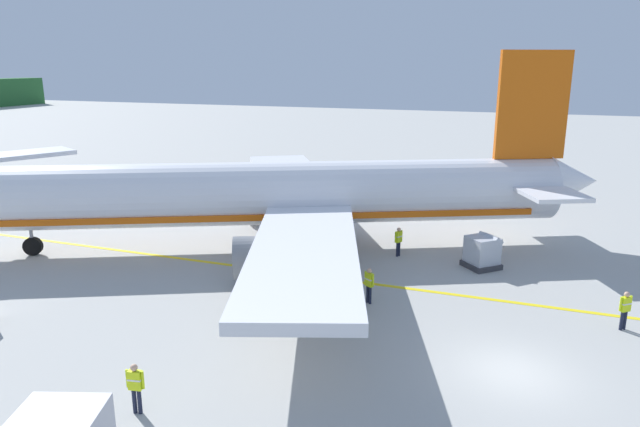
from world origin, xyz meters
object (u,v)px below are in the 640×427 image
object	(u,v)px
crew_supervisor	(135,384)
airliner_foreground	(271,195)
crew_marshaller	(625,307)
crew_loader_left	(369,283)
crew_loader_right	(398,239)
cargo_container_mid	(482,252)

from	to	relation	value
crew_supervisor	airliner_foreground	bearing A→B (deg)	10.07
crew_marshaller	crew_loader_left	xyz separation A→B (m)	(-1.01, 11.03, 0.01)
crew_loader_left	crew_marshaller	bearing A→B (deg)	-84.76
crew_supervisor	crew_loader_right	bearing A→B (deg)	-13.96
crew_marshaller	crew_loader_right	size ratio (longest dim) A/B	0.99
cargo_container_mid	crew_loader_left	xyz separation A→B (m)	(-6.95, 4.65, 0.14)
crew_loader_left	crew_supervisor	bearing A→B (deg)	156.94
crew_loader_right	crew_marshaller	bearing A→B (deg)	-119.12
airliner_foreground	crew_supervisor	size ratio (longest dim) A/B	22.00
airliner_foreground	crew_marshaller	distance (m)	19.66
crew_marshaller	crew_supervisor	distance (m)	19.97
crew_loader_left	crew_supervisor	world-z (taller)	crew_supervisor
crew_marshaller	crew_loader_left	size ratio (longest dim) A/B	0.99
airliner_foreground	crew_marshaller	world-z (taller)	airliner_foreground
cargo_container_mid	crew_supervisor	distance (m)	20.46
crew_loader_right	crew_supervisor	size ratio (longest dim) A/B	0.99
cargo_container_mid	crew_loader_right	distance (m)	4.85
airliner_foreground	cargo_container_mid	world-z (taller)	airliner_foreground
airliner_foreground	crew_loader_left	world-z (taller)	airliner_foreground
cargo_container_mid	crew_marshaller	bearing A→B (deg)	-133.00
airliner_foreground	crew_supervisor	bearing A→B (deg)	-169.93
crew_marshaller	crew_loader_right	distance (m)	12.83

